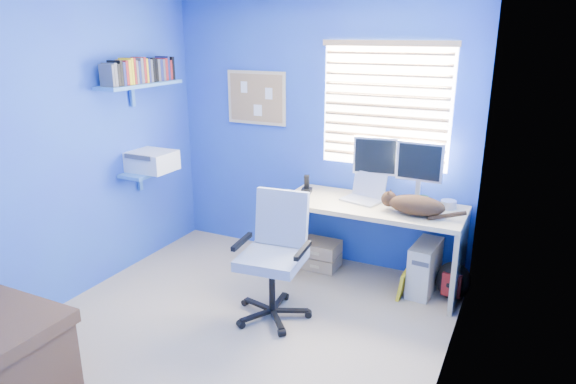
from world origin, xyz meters
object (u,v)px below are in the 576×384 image
at_px(cat, 417,205).
at_px(tower_pc, 425,268).
at_px(office_chair, 274,272).
at_px(desk, 370,243).
at_px(laptop, 362,189).

height_order(cat, tower_pc, cat).
relative_size(cat, office_chair, 0.46).
xyz_separation_m(desk, cat, (0.40, -0.10, 0.45)).
xyz_separation_m(cat, office_chair, (-0.91, -0.77, -0.45)).
xyz_separation_m(desk, tower_pc, (0.48, 0.02, -0.14)).
xyz_separation_m(laptop, tower_pc, (0.60, -0.02, -0.62)).
distance_m(desk, cat, 0.61).
bearing_deg(laptop, tower_pc, 12.72).
height_order(laptop, cat, laptop).
bearing_deg(cat, laptop, 170.38).
bearing_deg(office_chair, desk, 59.63).
bearing_deg(cat, tower_pc, 62.91).
relative_size(cat, tower_pc, 1.02).
bearing_deg(tower_pc, office_chair, -133.59).
bearing_deg(cat, desk, 172.08).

